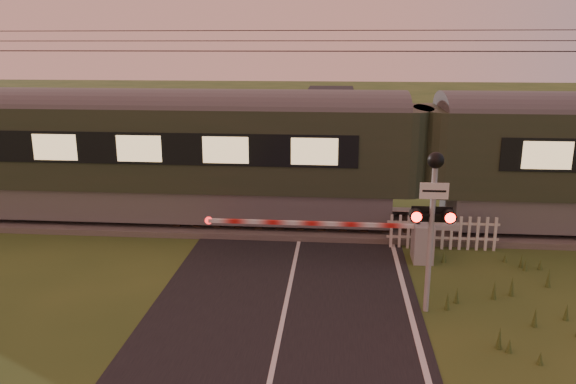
# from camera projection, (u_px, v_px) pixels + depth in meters

# --- Properties ---
(ground) EXTENTS (160.00, 160.00, 0.00)m
(ground) POSITION_uv_depth(u_px,v_px,m) (283.00, 318.00, 12.05)
(ground) COLOR #2E471B
(ground) RESTS_ON ground
(road) EXTENTS (6.00, 140.00, 0.03)m
(road) POSITION_uv_depth(u_px,v_px,m) (283.00, 323.00, 11.82)
(road) COLOR black
(road) RESTS_ON ground
(track_bed) EXTENTS (140.00, 3.40, 0.39)m
(track_bed) POSITION_uv_depth(u_px,v_px,m) (303.00, 223.00, 18.29)
(track_bed) COLOR #47423D
(track_bed) RESTS_ON ground
(overhead_wires) EXTENTS (120.00, 0.62, 0.62)m
(overhead_wires) POSITION_uv_depth(u_px,v_px,m) (304.00, 43.00, 16.85)
(overhead_wires) COLOR black
(overhead_wires) RESTS_ON ground
(train) EXTENTS (43.13, 2.97, 4.02)m
(train) POSITION_uv_depth(u_px,v_px,m) (421.00, 158.00, 17.40)
(train) COLOR slate
(train) RESTS_ON ground
(boom_gate) EXTENTS (6.92, 0.81, 1.07)m
(boom_gate) POSITION_uv_depth(u_px,v_px,m) (409.00, 239.00, 15.17)
(boom_gate) COLOR gray
(boom_gate) RESTS_ON ground
(crossing_signal) EXTENTS (0.91, 0.36, 3.56)m
(crossing_signal) POSITION_uv_depth(u_px,v_px,m) (433.00, 204.00, 11.77)
(crossing_signal) COLOR gray
(crossing_signal) RESTS_ON ground
(picket_fence) EXTENTS (3.15, 0.08, 0.99)m
(picket_fence) POSITION_uv_depth(u_px,v_px,m) (443.00, 233.00, 15.99)
(picket_fence) COLOR silver
(picket_fence) RESTS_ON ground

